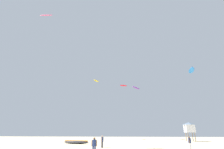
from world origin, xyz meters
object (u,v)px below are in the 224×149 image
Objects in this scene: kite_grounded_near at (76,142)px; kite_aloft_4 at (123,86)px; kite_aloft_3 at (191,70)px; lifeguard_tower at (189,127)px; kite_aloft_2 at (96,81)px; person_left at (102,140)px; kite_aloft_0 at (136,88)px; kite_aloft_1 at (46,15)px; person_midground at (190,142)px; person_foreground at (94,145)px.

kite_grounded_near is 27.38m from kite_aloft_4.
lifeguard_tower is at bearing 81.55° from kite_aloft_3.
kite_aloft_2 reaches higher than kite_grounded_near.
person_left is 30.03m from kite_aloft_0.
kite_aloft_1 is at bearing -168.20° from kite_aloft_3.
kite_aloft_1 is 1.02× the size of kite_aloft_4.
kite_grounded_near is 26.82m from kite_aloft_0.
person_left reaches higher than kite_grounded_near.
kite_aloft_4 is (2.96, 27.60, 15.25)m from person_left.
kite_aloft_4 reaches higher than person_midground.
person_midground is 0.31× the size of kite_grounded_near.
kite_aloft_2 is (-5.55, 25.03, 16.29)m from person_left.
person_foreground is 37.34m from kite_aloft_2.
kite_aloft_1 is at bearing -126.70° from kite_aloft_0.
kite_grounded_near is (-6.07, 15.19, -0.69)m from person_foreground.
person_foreground is 30.42m from lifeguard_tower.
kite_grounded_near is 24.98m from kite_aloft_1.
person_left is at bearing -77.51° from kite_aloft_2.
kite_aloft_2 reaches higher than person_foreground.
person_foreground is at bearing -80.02° from kite_aloft_2.
kite_aloft_0 reaches higher than kite_aloft_3.
kite_aloft_4 is at bearing 66.88° from kite_grounded_near.
kite_aloft_2 is (-17.17, 26.65, 16.32)m from person_midground.
kite_aloft_3 reaches higher than kite_grounded_near.
kite_aloft_1 is 30.56m from kite_aloft_3.
kite_aloft_3 is (22.41, -0.34, 13.31)m from kite_grounded_near.
lifeguard_tower is at bearing 138.30° from person_foreground.
person_left is 21.95m from kite_aloft_3.
kite_aloft_3 is (16.62, 6.77, 12.64)m from person_left.
kite_aloft_4 is at bearing -39.94° from person_midground.
kite_aloft_4 is (8.50, 2.57, -1.04)m from kite_aloft_2.
person_midground is at bearing -57.21° from kite_aloft_2.
person_foreground is 38.88m from kite_aloft_4.
kite_aloft_1 is (-11.87, 8.96, 22.79)m from person_foreground.
kite_aloft_2 is at bearing -23.67° from person_midground.
person_foreground is at bearing -69.34° from person_left.
person_left is at bearing -4.35° from kite_aloft_1.
kite_aloft_4 is at bearing 123.26° from kite_aloft_3.
person_foreground is 16.37m from kite_grounded_near.
kite_grounded_near is 1.22× the size of kite_aloft_0.
person_left is at bearing -105.04° from kite_aloft_0.
kite_aloft_2 reaches higher than person_left.
lifeguard_tower is at bearing 61.10° from person_left.
kite_aloft_1 reaches higher than person_midground.
person_left is 24.57m from lifeguard_tower.
person_left is at bearing 25.56° from person_midground.
kite_aloft_0 is at bearing 3.08° from kite_aloft_2.
person_foreground is at bearing 63.15° from person_midground.
person_left is 0.39× the size of lifeguard_tower.
kite_aloft_1 reaches higher than kite_aloft_3.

